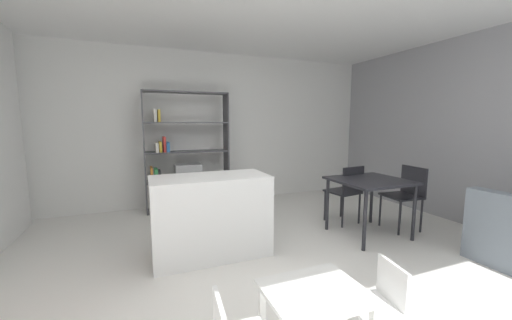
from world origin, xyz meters
name	(u,v)px	position (x,y,z in m)	size (l,w,h in m)	color
ground_plane	(261,271)	(0.00, 0.00, 0.00)	(9.26, 9.26, 0.00)	silver
back_partition	(203,129)	(0.00, 2.78, 1.37)	(6.73, 0.06, 2.74)	white
right_partition_gray	(484,131)	(3.34, 0.00, 1.37)	(0.06, 5.61, 2.74)	#9E9EA3
kitchen_island	(211,216)	(-0.38, 0.56, 0.45)	(1.28, 0.61, 0.91)	white
open_bookshelf	(182,159)	(-0.43, 2.47, 0.87)	(1.40, 0.33, 2.00)	#4C4C51
child_table	(315,303)	(-0.15, -1.18, 0.42)	(0.59, 0.50, 0.51)	white
child_chair_right	(380,300)	(0.36, -1.19, 0.32)	(0.35, 0.35, 0.57)	white
dining_table	(370,186)	(1.70, 0.36, 0.67)	(0.91, 0.85, 0.75)	#232328
dining_chair_far	(347,189)	(1.71, 0.81, 0.53)	(0.46, 0.47, 0.87)	#232328
dining_chair_window_side	(407,191)	(2.37, 0.35, 0.54)	(0.46, 0.47, 0.88)	#232328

